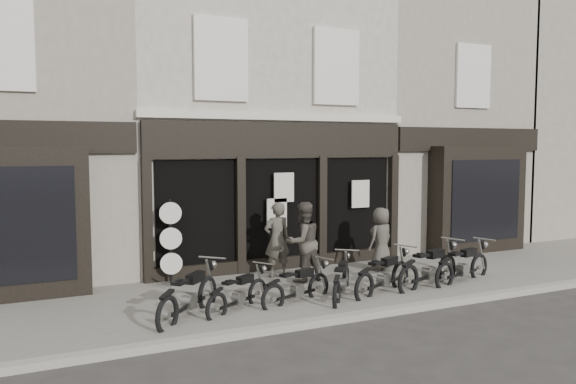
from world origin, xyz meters
name	(u,v)px	position (x,y,z in m)	size (l,w,h in m)	color
ground_plane	(338,301)	(0.00, 0.00, 0.00)	(90.00, 90.00, 0.00)	#2D2B28
pavement	(319,289)	(0.00, 0.90, 0.06)	(30.00, 4.20, 0.12)	#67635A
kerb	(371,314)	(0.00, -1.25, 0.07)	(30.00, 0.25, 0.13)	gray
central_building	(241,120)	(0.00, 5.95, 4.08)	(7.30, 6.22, 8.34)	beige
neighbour_left	(7,117)	(-6.35, 5.90, 4.04)	(5.60, 6.73, 8.34)	gray
neighbour_right	(412,125)	(6.35, 5.90, 4.04)	(5.60, 6.73, 8.34)	gray
filler_right	(570,127)	(14.50, 6.00, 4.10)	(11.00, 6.00, 8.20)	gray
motorcycle_0	(189,300)	(-3.25, -0.01, 0.42)	(1.73, 1.77, 1.07)	black
motorcycle_1	(239,297)	(-2.26, 0.00, 0.36)	(1.68, 1.20, 0.90)	black
motorcycle_2	(297,289)	(-0.98, -0.01, 0.37)	(1.85, 0.88, 0.92)	black
motorcycle_3	(342,284)	(0.04, -0.05, 0.39)	(1.45, 1.72, 0.97)	black
motorcycle_4	(384,278)	(1.07, -0.12, 0.41)	(2.02, 1.14, 1.03)	black
motorcycle_5	(429,271)	(2.34, -0.09, 0.44)	(2.22, 1.03, 1.10)	black
motorcycle_6	(463,269)	(3.33, -0.11, 0.41)	(2.12, 0.91, 1.04)	black
man_left	(277,240)	(-0.50, 2.13, 1.04)	(0.67, 0.44, 1.83)	#454239
man_centre	(303,242)	(-0.11, 1.47, 1.06)	(0.91, 0.71, 1.88)	#413C35
man_right	(381,239)	(2.25, 1.72, 0.93)	(0.79, 0.51, 1.62)	#433F38
advert_sign_post	(171,245)	(-2.98, 2.58, 1.02)	(0.51, 0.33, 2.09)	black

